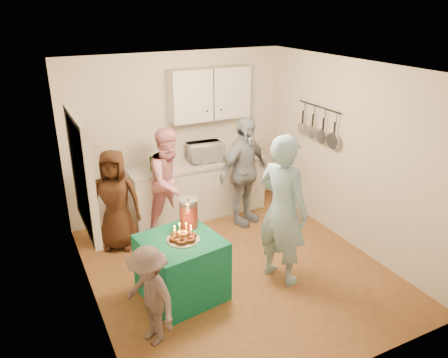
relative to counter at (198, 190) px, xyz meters
name	(u,v)px	position (x,y,z in m)	size (l,w,h in m)	color
floor	(236,268)	(-0.20, -1.70, -0.43)	(4.00, 4.00, 0.00)	brown
ceiling	(238,68)	(-0.20, -1.70, 2.17)	(4.00, 4.00, 0.00)	white
back_wall	(178,135)	(-0.20, 0.30, 0.87)	(3.60, 3.60, 0.00)	silver
left_wall	(85,206)	(-2.00, -1.70, 0.87)	(4.00, 4.00, 0.00)	silver
right_wall	(351,156)	(1.60, -1.70, 0.87)	(4.00, 4.00, 0.00)	silver
window_night	(80,174)	(-1.97, -1.40, 1.12)	(0.04, 1.00, 1.20)	black
counter	(198,190)	(0.00, 0.00, 0.00)	(2.20, 0.58, 0.86)	white
countertop	(197,164)	(0.00, 0.00, 0.46)	(2.24, 0.62, 0.05)	beige
upper_cabinet	(210,94)	(0.30, 0.15, 1.52)	(1.30, 0.30, 0.80)	white
pot_rack	(317,124)	(1.52, -1.00, 1.17)	(0.12, 1.00, 0.60)	black
microwave	(205,152)	(0.14, 0.00, 0.63)	(0.54, 0.36, 0.30)	white
party_table	(182,267)	(-1.04, -1.91, -0.05)	(0.85, 0.85, 0.76)	#106A4B
donut_cake	(183,233)	(-1.02, -1.94, 0.42)	(0.38, 0.38, 0.18)	#381C0C
punch_jar	(189,214)	(-0.83, -1.66, 0.50)	(0.22, 0.22, 0.34)	red
man_birthday	(283,210)	(0.20, -2.13, 0.52)	(0.70, 0.46, 1.91)	#94C1D8
woman_back_left	(115,200)	(-1.44, -0.45, 0.30)	(0.71, 0.46, 1.46)	brown
woman_back_center	(171,181)	(-0.58, -0.35, 0.39)	(0.79, 0.62, 1.63)	pink
woman_back_right	(244,172)	(0.52, -0.59, 0.43)	(1.01, 0.42, 1.72)	#11233A
child_near_left	(150,296)	(-1.60, -2.48, 0.12)	(0.71, 0.41, 1.10)	#584746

